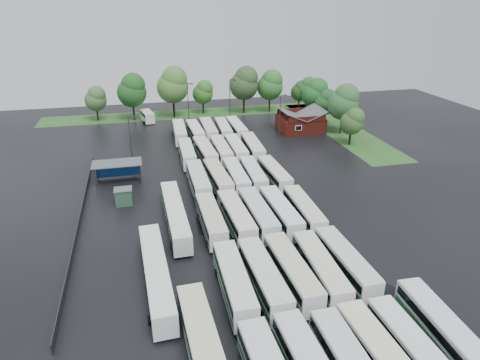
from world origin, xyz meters
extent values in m
plane|color=black|center=(0.00, 0.00, 0.00)|extent=(160.00, 160.00, 0.00)
cube|color=maroon|center=(24.00, 42.80, 1.70)|extent=(10.00, 8.00, 3.40)
cube|color=#4C4F51|center=(21.50, 42.80, 4.30)|extent=(5.07, 8.60, 2.19)
cube|color=#4C4F51|center=(26.50, 42.80, 4.30)|extent=(5.07, 8.60, 2.19)
cube|color=maroon|center=(24.00, 38.80, 3.90)|extent=(9.00, 0.20, 1.20)
cube|color=silver|center=(22.00, 38.75, 2.00)|extent=(1.60, 0.12, 1.20)
cylinder|color=#2D2D30|center=(-20.80, 20.00, 1.70)|extent=(0.16, 0.16, 3.40)
cylinder|color=#2D2D30|center=(-13.60, 20.00, 1.70)|extent=(0.16, 0.16, 3.40)
cylinder|color=#2D2D30|center=(-20.80, 23.20, 1.70)|extent=(0.16, 0.16, 3.40)
cylinder|color=#2D2D30|center=(-13.60, 23.20, 1.70)|extent=(0.16, 0.16, 3.40)
cube|color=#4C4F51|center=(-17.20, 21.60, 3.50)|extent=(8.20, 4.20, 0.15)
cube|color=navy|center=(-17.20, 23.50, 1.60)|extent=(7.60, 0.08, 2.60)
cube|color=#274933|center=(-16.20, 12.60, 1.25)|extent=(2.50, 2.00, 2.50)
cube|color=#4C4F51|center=(-16.20, 12.60, 2.56)|extent=(2.70, 2.20, 0.12)
cube|color=#2A561F|center=(2.00, 64.80, 0.01)|extent=(80.00, 10.00, 0.01)
cube|color=#2A561F|center=(34.00, 42.80, 0.01)|extent=(10.00, 50.00, 0.01)
cube|color=#2D2D30|center=(-22.20, 8.00, 0.60)|extent=(0.10, 50.00, 1.20)
cylinder|color=black|center=(-1.08, -21.94, 0.45)|extent=(2.57, 0.97, 0.97)
cube|color=silver|center=(2.19, -26.21, 3.25)|extent=(2.46, 11.64, 0.12)
cylinder|color=black|center=(2.19, -22.38, 0.45)|extent=(2.55, 0.96, 0.96)
cube|color=black|center=(5.14, -25.95, 2.40)|extent=(3.04, 11.73, 0.89)
cube|color=beige|center=(5.14, -25.95, 3.28)|extent=(2.89, 11.84, 0.12)
cylinder|color=black|center=(5.14, -22.07, 0.45)|extent=(2.58, 0.97, 0.97)
cube|color=silver|center=(8.21, -25.67, 1.78)|extent=(2.64, 11.77, 2.69)
cube|color=black|center=(8.21, -25.67, 2.32)|extent=(2.69, 11.30, 0.86)
cube|color=#1B6233|center=(8.21, -25.67, 1.19)|extent=(2.69, 11.53, 0.59)
cube|color=silver|center=(8.21, -25.67, 3.18)|extent=(2.54, 11.41, 0.12)
cylinder|color=black|center=(8.21, -21.91, 0.44)|extent=(2.49, 0.94, 0.94)
cube|color=silver|center=(-4.54, -12.70, 1.85)|extent=(2.74, 12.21, 2.79)
cube|color=black|center=(-4.54, -12.70, 2.41)|extent=(2.79, 11.72, 0.89)
cube|color=#215B31|center=(-4.54, -12.70, 1.24)|extent=(2.79, 11.96, 0.61)
cube|color=silver|center=(-4.54, -12.70, 3.29)|extent=(2.63, 11.84, 0.12)
cylinder|color=black|center=(-4.54, -16.59, 0.46)|extent=(2.59, 0.97, 0.97)
cylinder|color=black|center=(-4.54, -8.80, 0.46)|extent=(2.59, 0.97, 0.97)
cube|color=silver|center=(-1.30, -12.70, 1.86)|extent=(2.87, 12.27, 2.80)
cube|color=black|center=(-1.30, -12.70, 2.42)|extent=(2.92, 11.78, 0.89)
cube|color=#1A5329|center=(-1.30, -12.70, 1.24)|extent=(2.92, 12.03, 0.62)
cube|color=silver|center=(-1.30, -12.70, 3.30)|extent=(2.76, 11.90, 0.12)
cylinder|color=black|center=(-1.30, -16.60, 0.46)|extent=(2.59, 0.98, 0.98)
cylinder|color=black|center=(-1.30, -8.79, 0.46)|extent=(2.59, 0.98, 0.98)
cube|color=silver|center=(2.00, -12.38, 1.86)|extent=(2.94, 12.28, 2.80)
cube|color=black|center=(2.00, -12.38, 2.42)|extent=(2.98, 11.80, 0.90)
cube|color=#205F34|center=(2.00, -12.38, 1.24)|extent=(2.98, 12.04, 0.62)
cube|color=beige|center=(2.00, -12.38, 3.31)|extent=(2.82, 11.91, 0.12)
cylinder|color=black|center=(2.00, -16.28, 0.46)|extent=(2.59, 0.98, 0.98)
cylinder|color=black|center=(2.00, -8.47, 0.46)|extent=(2.59, 0.98, 0.98)
cube|color=silver|center=(5.23, -12.64, 1.85)|extent=(2.94, 12.22, 2.78)
cube|color=black|center=(5.23, -12.64, 2.40)|extent=(2.99, 11.74, 0.89)
cube|color=#1D532E|center=(5.23, -12.64, 1.23)|extent=(2.98, 11.98, 0.61)
cube|color=beige|center=(5.23, -12.64, 3.29)|extent=(2.83, 11.85, 0.12)
cylinder|color=black|center=(5.23, -16.53, 0.46)|extent=(2.58, 0.97, 0.97)
cylinder|color=black|center=(5.23, -8.76, 0.46)|extent=(2.58, 0.97, 0.97)
cube|color=silver|center=(8.57, -12.09, 1.82)|extent=(2.73, 11.99, 2.74)
cube|color=black|center=(8.57, -12.09, 2.36)|extent=(2.78, 11.51, 0.88)
cube|color=#1E6230|center=(8.57, -12.09, 1.21)|extent=(2.77, 11.75, 0.60)
cube|color=silver|center=(8.57, -12.09, 3.23)|extent=(2.62, 11.63, 0.12)
cylinder|color=black|center=(8.57, -15.92, 0.45)|extent=(2.54, 0.96, 0.96)
cylinder|color=black|center=(8.57, -8.27, 0.45)|extent=(2.54, 0.96, 0.96)
cube|color=silver|center=(-4.56, 1.36, 1.79)|extent=(2.51, 11.77, 2.69)
cube|color=black|center=(-4.56, 1.36, 2.33)|extent=(2.56, 11.30, 0.86)
cube|color=#2F5E3B|center=(-4.56, 1.36, 1.20)|extent=(2.55, 11.53, 0.59)
cube|color=beige|center=(-4.56, 1.36, 3.18)|extent=(2.41, 11.42, 0.12)
cylinder|color=black|center=(-4.56, -2.40, 0.44)|extent=(2.50, 0.94, 0.94)
cylinder|color=black|center=(-4.56, 5.13, 0.44)|extent=(2.50, 0.94, 0.94)
cube|color=silver|center=(-1.09, 1.21, 1.84)|extent=(2.94, 12.21, 2.78)
cube|color=black|center=(-1.09, 1.21, 2.40)|extent=(2.98, 11.72, 0.89)
cube|color=#2D633D|center=(-1.09, 1.21, 1.23)|extent=(2.98, 11.97, 0.61)
cube|color=silver|center=(-1.09, 1.21, 3.28)|extent=(2.83, 11.84, 0.12)
cylinder|color=black|center=(-1.09, -2.67, 0.45)|extent=(2.58, 0.97, 0.97)
cylinder|color=black|center=(-1.09, 5.09, 0.45)|extent=(2.58, 0.97, 0.97)
cube|color=silver|center=(1.99, 1.32, 1.86)|extent=(2.76, 12.26, 2.80)
cube|color=black|center=(1.99, 1.32, 2.42)|extent=(2.82, 11.77, 0.90)
cube|color=#205E2F|center=(1.99, 1.32, 1.24)|extent=(2.81, 12.02, 0.62)
cube|color=silver|center=(1.99, 1.32, 3.31)|extent=(2.66, 11.89, 0.12)
cylinder|color=black|center=(1.99, -2.59, 0.46)|extent=(2.60, 0.98, 0.98)
cylinder|color=black|center=(1.99, 5.22, 0.46)|extent=(2.60, 0.98, 0.98)
cube|color=silver|center=(5.20, 1.12, 1.85)|extent=(2.77, 12.19, 2.78)
cube|color=black|center=(5.20, 1.12, 2.40)|extent=(2.82, 11.70, 0.89)
cube|color=#255734|center=(5.20, 1.12, 1.23)|extent=(2.82, 11.95, 0.61)
cube|color=white|center=(5.20, 1.12, 3.29)|extent=(2.66, 11.82, 0.12)
cylinder|color=black|center=(5.20, -2.77, 0.46)|extent=(2.58, 0.97, 0.97)
cylinder|color=black|center=(5.20, 5.00, 0.46)|extent=(2.58, 0.97, 0.97)
cube|color=silver|center=(8.58, 0.91, 1.78)|extent=(2.69, 11.76, 2.68)
cube|color=black|center=(8.58, 0.91, 2.32)|extent=(2.73, 11.29, 0.86)
cube|color=#2D5F39|center=(8.58, 0.91, 1.19)|extent=(2.73, 11.52, 0.59)
cube|color=beige|center=(8.58, 0.91, 3.17)|extent=(2.58, 11.40, 0.12)
cylinder|color=black|center=(8.58, -2.84, 0.44)|extent=(2.49, 0.94, 0.94)
cylinder|color=black|center=(8.58, 4.66, 0.44)|extent=(2.49, 0.94, 0.94)
cube|color=silver|center=(-4.36, 14.68, 1.85)|extent=(2.55, 12.17, 2.79)
cube|color=black|center=(-4.36, 14.68, 2.41)|extent=(2.61, 11.68, 0.89)
cube|color=#255837|center=(-4.36, 14.68, 1.24)|extent=(2.60, 11.92, 0.61)
cube|color=silver|center=(-4.36, 14.68, 3.29)|extent=(2.45, 11.80, 0.12)
cylinder|color=black|center=(-4.36, 10.79, 0.46)|extent=(2.58, 0.97, 0.97)
cylinder|color=black|center=(-4.36, 18.57, 0.46)|extent=(2.58, 0.97, 0.97)
cube|color=silver|center=(-1.03, 14.95, 1.82)|extent=(3.05, 12.04, 2.74)
cube|color=black|center=(-1.03, 14.95, 2.36)|extent=(3.08, 11.57, 0.88)
cube|color=#2B6339|center=(-1.03, 14.95, 1.21)|extent=(3.08, 11.81, 0.60)
cube|color=beige|center=(-1.03, 14.95, 3.23)|extent=(2.93, 11.68, 0.12)
cylinder|color=black|center=(-1.03, 11.13, 0.45)|extent=(2.54, 0.96, 0.96)
cylinder|color=black|center=(-1.03, 18.77, 0.45)|extent=(2.54, 0.96, 0.96)
cube|color=silver|center=(2.02, 14.98, 1.79)|extent=(2.59, 11.79, 2.70)
cube|color=black|center=(2.02, 14.98, 2.33)|extent=(2.64, 11.32, 0.86)
cube|color=#285031|center=(2.02, 14.98, 1.20)|extent=(2.63, 11.56, 0.59)
cube|color=white|center=(2.02, 14.98, 3.19)|extent=(2.48, 11.44, 0.12)
cylinder|color=black|center=(2.02, 11.22, 0.44)|extent=(2.50, 0.94, 0.94)
cylinder|color=black|center=(2.02, 18.75, 0.44)|extent=(2.50, 0.94, 0.94)
cube|color=silver|center=(5.03, 15.13, 1.76)|extent=(2.81, 11.66, 2.66)
cube|color=black|center=(5.03, 15.13, 2.29)|extent=(2.85, 11.20, 0.85)
cube|color=#2F633C|center=(5.03, 15.13, 1.18)|extent=(2.85, 11.43, 0.58)
cube|color=silver|center=(5.03, 15.13, 3.14)|extent=(2.70, 11.31, 0.12)
cylinder|color=black|center=(5.03, 11.42, 0.43)|extent=(2.46, 0.93, 0.93)
cylinder|color=black|center=(5.03, 18.84, 0.43)|extent=(2.46, 0.93, 0.93)
cube|color=silver|center=(8.56, 14.57, 1.77)|extent=(2.81, 11.74, 2.67)
cube|color=black|center=(8.56, 14.57, 2.31)|extent=(2.86, 11.28, 0.86)
cube|color=#326141|center=(8.56, 14.57, 1.19)|extent=(2.85, 11.51, 0.59)
cube|color=silver|center=(8.56, 14.57, 3.16)|extent=(2.70, 11.39, 0.12)
cylinder|color=black|center=(8.56, 10.83, 0.44)|extent=(2.48, 0.93, 0.93)
cylinder|color=black|center=(8.56, 18.30, 0.44)|extent=(2.48, 0.93, 0.93)
cube|color=silver|center=(-4.56, 28.22, 1.77)|extent=(2.67, 11.68, 2.66)
cube|color=black|center=(-4.56, 28.22, 2.30)|extent=(2.72, 11.21, 0.85)
cube|color=#265734|center=(-4.56, 28.22, 1.18)|extent=(2.71, 11.45, 0.59)
cube|color=silver|center=(-4.56, 28.22, 3.15)|extent=(2.56, 11.33, 0.12)
cylinder|color=black|center=(-4.56, 24.50, 0.44)|extent=(2.47, 0.93, 0.93)
cylinder|color=black|center=(-4.56, 31.94, 0.44)|extent=(2.47, 0.93, 0.93)
cube|color=silver|center=(-1.07, 28.16, 1.83)|extent=(3.14, 12.17, 2.76)
cube|color=black|center=(-1.07, 28.16, 2.39)|extent=(3.17, 11.69, 0.88)
cube|color=#1E6035|center=(-1.07, 28.16, 1.23)|extent=(3.18, 11.93, 0.61)
cube|color=beige|center=(-1.07, 28.16, 3.27)|extent=(3.02, 11.81, 0.12)
cylinder|color=black|center=(-1.07, 24.30, 0.45)|extent=(2.56, 0.96, 0.96)
cylinder|color=black|center=(-1.07, 32.01, 0.45)|extent=(2.56, 0.96, 0.96)
cube|color=silver|center=(2.14, 28.26, 1.79)|extent=(2.47, 11.80, 2.70)
cube|color=black|center=(2.14, 28.26, 2.34)|extent=(2.53, 11.33, 0.87)
cube|color=#215A2E|center=(2.14, 28.26, 1.20)|extent=(2.52, 11.57, 0.59)
cube|color=silver|center=(2.14, 28.26, 3.20)|extent=(2.37, 11.45, 0.12)
cylinder|color=black|center=(2.14, 24.49, 0.44)|extent=(2.51, 0.94, 0.94)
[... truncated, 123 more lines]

